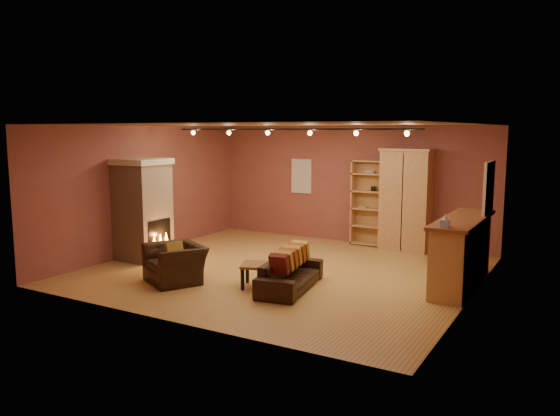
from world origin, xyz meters
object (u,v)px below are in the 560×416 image
Objects in this scene: loveseat at (290,268)px; coffee_table at (258,267)px; armchair at (175,257)px; bookcase at (370,202)px; bar_counter at (462,252)px; fireplace at (143,209)px; armoire at (406,200)px.

coffee_table is at bearing 99.34° from loveseat.
bookcase is at bearing 96.85° from armchair.
bar_counter is at bearing -66.83° from loveseat.
bookcase reaches higher than bar_counter.
bookcase is at bearing 46.10° from fireplace.
loveseat is at bearing -88.07° from bookcase.
bar_counter is 1.40× the size of loveseat.
bar_counter is (1.71, -2.32, -0.54)m from armoire.
armchair is at bearing -162.03° from coffee_table.
armoire is (4.53, 3.56, 0.10)m from fireplace.
armoire is 4.09m from loveseat.
loveseat is 1.48× the size of armchair.
bookcase is 1.11× the size of loveseat.
coffee_table is (-1.33, -4.12, -0.81)m from armoire.
armchair is (-4.49, -2.28, -0.16)m from bar_counter.
armoire is at bearing 38.15° from fireplace.
bar_counter is 2.99m from loveseat.
bookcase is at bearing 84.65° from coffee_table.
loveseat is at bearing 46.33° from armchair.
armchair is at bearing -153.12° from bar_counter.
bar_counter is 5.04m from armchair.
coffee_table is (3.20, -0.57, -0.71)m from fireplace.
fireplace is at bearing -133.90° from bookcase.
fireplace is at bearing 177.40° from armchair.
bookcase is 0.80× the size of bar_counter.
bar_counter is (2.64, -2.50, -0.41)m from bookcase.
coffee_table is at bearing -10.04° from fireplace.
bookcase is at bearing 136.52° from bar_counter.
loveseat is 0.57m from coffee_table.
fireplace is 0.84× the size of bar_counter.
bar_counter reaches higher than armchair.
armoire is at bearing -11.34° from bookcase.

